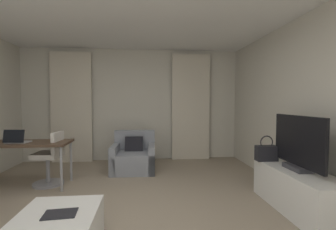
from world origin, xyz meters
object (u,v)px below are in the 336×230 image
Objects in this scene: laptop at (17,140)px; handbag_primary at (266,152)px; tv_flatscreen at (298,145)px; desk at (21,146)px; armchair at (134,157)px; desk_chair at (50,161)px; magazine_open at (60,214)px; tv_console at (298,191)px.

laptop is 0.94× the size of handbag_primary.
laptop is at bearing 163.76° from tv_flatscreen.
tv_flatscreen is at bearing -17.35° from desk.
laptop is at bearing -153.96° from armchair.
laptop is at bearing 170.27° from handbag_primary.
tv_flatscreen is at bearing -43.22° from armchair.
desk_chair is 3.73m from tv_flatscreen.
handbag_primary reaches higher than desk_chair.
tv_flatscreen reaches higher than magazine_open.
tv_console reaches higher than magazine_open.
desk is at bearing -155.79° from armchair.
laptop is at bearing 163.42° from tv_console.
desk_chair is 2.39× the size of handbag_primary.
tv_console is (3.90, -1.16, -0.52)m from laptop.
armchair is 0.64× the size of tv_console.
desk is at bearing 77.25° from laptop.
laptop is 3.81m from handbag_primary.
magazine_open is 0.31× the size of tv_flatscreen.
tv_flatscreen is (3.90, -1.14, 0.06)m from laptop.
magazine_open is 2.79m from tv_flatscreen.
tv_flatscreen reaches higher than tv_console.
desk_chair reaches higher than desk.
desk_chair is at bearing -151.99° from armchair.
tv_console is at bearing -16.58° from laptop.
desk_chair is 2.55× the size of laptop.
handbag_primary is at bearing -37.32° from armchair.
armchair is 0.91× the size of tv_flatscreen.
magazine_open is at bearing -55.28° from laptop.
tv_flatscreen is (3.89, -1.21, 0.17)m from desk.
desk is 2.23m from magazine_open.
magazine_open is at bearing -155.80° from handbag_primary.
tv_console is at bearing -73.74° from handbag_primary.
handbag_primary is (1.98, -1.51, 0.38)m from armchair.
tv_console is 3.70× the size of handbag_primary.
desk_chair is at bearing 166.49° from handbag_primary.
armchair is 2.54× the size of laptop.
tv_flatscreen is (2.67, 0.64, 0.46)m from magazine_open.
desk reaches higher than tv_console.
armchair is 2.38× the size of handbag_primary.
laptop reaches higher than desk_chair.
magazine_open is 0.22× the size of tv_console.
desk_chair is at bearing 159.22° from tv_console.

